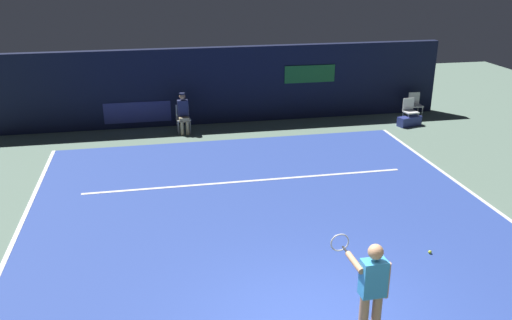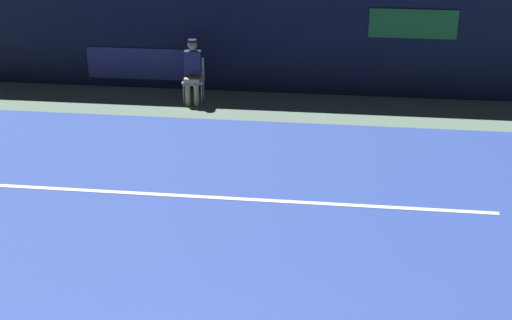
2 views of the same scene
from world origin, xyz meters
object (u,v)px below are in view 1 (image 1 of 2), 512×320
at_px(tennis_player, 371,290).
at_px(courtside_chair_near, 410,110).
at_px(courtside_chair_far, 415,103).
at_px(tennis_ball, 430,252).
at_px(equipment_bag, 409,121).
at_px(line_judge_on_chair, 183,113).

relative_size(tennis_player, courtside_chair_near, 1.97).
bearing_deg(courtside_chair_near, courtside_chair_far, 52.54).
bearing_deg(tennis_ball, equipment_bag, 66.45).
relative_size(tennis_player, tennis_ball, 25.44).
bearing_deg(equipment_bag, courtside_chair_far, 39.23).
relative_size(courtside_chair_near, courtside_chair_far, 1.00).
relative_size(tennis_player, courtside_chair_far, 1.97).
height_order(tennis_player, courtside_chair_near, tennis_player).
distance_m(line_judge_on_chair, equipment_bag, 7.66).
xyz_separation_m(tennis_player, courtside_chair_near, (5.79, 10.43, -0.49)).
height_order(line_judge_on_chair, courtside_chair_far, line_judge_on_chair).
xyz_separation_m(courtside_chair_near, tennis_ball, (-3.56, -8.18, -0.46)).
xyz_separation_m(courtside_chair_far, equipment_bag, (-0.64, -0.94, -0.34)).
height_order(tennis_player, courtside_chair_far, tennis_player).
bearing_deg(courtside_chair_near, tennis_ball, -113.50).
bearing_deg(courtside_chair_far, tennis_player, -119.61).
distance_m(courtside_chair_near, equipment_bag, 0.41).
height_order(tennis_ball, equipment_bag, equipment_bag).
distance_m(courtside_chair_near, courtside_chair_far, 0.92).
xyz_separation_m(tennis_player, tennis_ball, (2.23, 2.25, -0.94)).
height_order(courtside_chair_near, equipment_bag, courtside_chair_near).
bearing_deg(equipment_bag, courtside_chair_near, 52.20).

